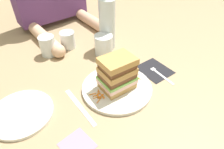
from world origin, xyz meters
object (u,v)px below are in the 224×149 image
(juice_glass, at_px, (104,46))
(side_plate, at_px, (22,113))
(water_bottle, at_px, (107,21))
(empty_tumbler_0, at_px, (48,46))
(sandwich, at_px, (117,74))
(fork, at_px, (158,72))
(empty_tumbler_1, at_px, (68,40))
(napkin_dark, at_px, (154,70))
(main_plate, at_px, (117,88))
(napkin_pink, at_px, (77,145))
(knife, at_px, (81,108))

(juice_glass, bearing_deg, side_plate, -164.30)
(juice_glass, xyz_separation_m, side_plate, (-0.43, -0.12, -0.04))
(water_bottle, relative_size, empty_tumbler_0, 3.19)
(sandwich, height_order, fork, sandwich)
(juice_glass, bearing_deg, empty_tumbler_1, 123.65)
(fork, bearing_deg, napkin_dark, 85.45)
(main_plate, height_order, fork, main_plate)
(main_plate, xyz_separation_m, sandwich, (0.00, -0.00, 0.07))
(main_plate, height_order, napkin_pink, main_plate)
(main_plate, xyz_separation_m, side_plate, (-0.33, 0.10, -0.00))
(napkin_dark, height_order, water_bottle, water_bottle)
(napkin_pink, bearing_deg, sandwich, 24.48)
(sandwich, relative_size, water_bottle, 0.45)
(napkin_dark, bearing_deg, empty_tumbler_1, 116.57)
(napkin_dark, relative_size, empty_tumbler_1, 1.67)
(knife, xyz_separation_m, empty_tumbler_0, (0.06, 0.37, 0.04))
(empty_tumbler_0, bearing_deg, napkin_dark, -52.67)
(napkin_dark, bearing_deg, juice_glass, 111.42)
(sandwich, relative_size, napkin_dark, 0.99)
(main_plate, distance_m, empty_tumbler_0, 0.39)
(fork, xyz_separation_m, knife, (-0.35, 0.04, -0.00))
(empty_tumbler_1, bearing_deg, water_bottle, -36.02)
(sandwich, distance_m, knife, 0.17)
(water_bottle, bearing_deg, napkin_dark, -81.96)
(water_bottle, xyz_separation_m, napkin_pink, (-0.40, -0.37, -0.13))
(juice_glass, bearing_deg, napkin_dark, -68.58)
(water_bottle, bearing_deg, sandwich, -120.92)
(main_plate, xyz_separation_m, empty_tumbler_0, (-0.10, 0.38, 0.04))
(main_plate, relative_size, napkin_dark, 1.97)
(juice_glass, bearing_deg, main_plate, -115.16)
(sandwich, relative_size, napkin_pink, 1.49)
(main_plate, height_order, water_bottle, water_bottle)
(napkin_dark, distance_m, napkin_pink, 0.45)
(empty_tumbler_0, height_order, side_plate, empty_tumbler_0)
(knife, bearing_deg, napkin_pink, -125.82)
(main_plate, xyz_separation_m, fork, (0.20, -0.03, -0.00))
(main_plate, bearing_deg, knife, 177.80)
(juice_glass, xyz_separation_m, empty_tumbler_1, (-0.10, 0.15, -0.00))
(fork, bearing_deg, main_plate, 170.85)
(napkin_pink, bearing_deg, empty_tumbler_1, 63.49)
(napkin_dark, relative_size, fork, 0.81)
(fork, xyz_separation_m, napkin_pink, (-0.44, -0.08, -0.00))
(napkin_dark, xyz_separation_m, water_bottle, (-0.04, 0.28, 0.13))
(main_plate, distance_m, side_plate, 0.34)
(fork, relative_size, juice_glass, 1.77)
(sandwich, relative_size, fork, 0.79)
(main_plate, xyz_separation_m, juice_glass, (0.11, 0.23, 0.04))
(sandwich, bearing_deg, empty_tumbler_0, 104.50)
(napkin_dark, distance_m, juice_glass, 0.26)
(juice_glass, height_order, water_bottle, water_bottle)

